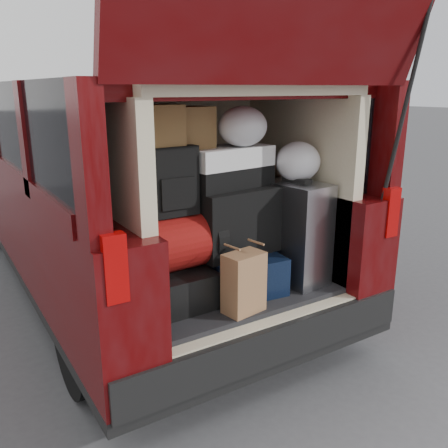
{
  "coord_description": "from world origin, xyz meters",
  "views": [
    {
      "loc": [
        -1.46,
        -2.12,
        1.74
      ],
      "look_at": [
        0.01,
        0.2,
        0.95
      ],
      "focal_mm": 38.0,
      "sensor_mm": 36.0,
      "label": 1
    }
  ],
  "objects_px": {
    "silver_roller": "(295,232)",
    "red_duffel": "(177,242)",
    "navy_hardshell": "(238,269)",
    "black_soft_case": "(235,219)",
    "twotone_duffel": "(227,167)",
    "backpack": "(171,181)",
    "black_hardshell": "(172,284)",
    "kraft_bag": "(244,283)"
  },
  "relations": [
    {
      "from": "red_duffel",
      "to": "backpack",
      "type": "height_order",
      "value": "backpack"
    },
    {
      "from": "black_hardshell",
      "to": "backpack",
      "type": "relative_size",
      "value": 1.36
    },
    {
      "from": "black_hardshell",
      "to": "black_soft_case",
      "type": "relative_size",
      "value": 0.94
    },
    {
      "from": "navy_hardshell",
      "to": "silver_roller",
      "type": "xyz_separation_m",
      "value": [
        0.37,
        -0.09,
        0.2
      ]
    },
    {
      "from": "silver_roller",
      "to": "twotone_duffel",
      "type": "height_order",
      "value": "twotone_duffel"
    },
    {
      "from": "navy_hardshell",
      "to": "red_duffel",
      "type": "xyz_separation_m",
      "value": [
        -0.4,
        0.0,
        0.25
      ]
    },
    {
      "from": "navy_hardshell",
      "to": "backpack",
      "type": "xyz_separation_m",
      "value": [
        -0.42,
        0.03,
        0.59
      ]
    },
    {
      "from": "navy_hardshell",
      "to": "kraft_bag",
      "type": "bearing_deg",
      "value": -111.79
    },
    {
      "from": "navy_hardshell",
      "to": "silver_roller",
      "type": "height_order",
      "value": "silver_roller"
    },
    {
      "from": "silver_roller",
      "to": "twotone_duffel",
      "type": "relative_size",
      "value": 1.2
    },
    {
      "from": "black_hardshell",
      "to": "black_soft_case",
      "type": "bearing_deg",
      "value": -2.0
    },
    {
      "from": "red_duffel",
      "to": "black_soft_case",
      "type": "bearing_deg",
      "value": 1.33
    },
    {
      "from": "kraft_bag",
      "to": "black_soft_case",
      "type": "distance_m",
      "value": 0.45
    },
    {
      "from": "navy_hardshell",
      "to": "black_soft_case",
      "type": "xyz_separation_m",
      "value": [
        -0.0,
        0.03,
        0.31
      ]
    },
    {
      "from": "silver_roller",
      "to": "red_duffel",
      "type": "height_order",
      "value": "silver_roller"
    },
    {
      "from": "navy_hardshell",
      "to": "silver_roller",
      "type": "relative_size",
      "value": 0.83
    },
    {
      "from": "silver_roller",
      "to": "black_soft_case",
      "type": "relative_size",
      "value": 1.16
    },
    {
      "from": "navy_hardshell",
      "to": "red_duffel",
      "type": "relative_size",
      "value": 1.08
    },
    {
      "from": "kraft_bag",
      "to": "red_duffel",
      "type": "relative_size",
      "value": 0.7
    },
    {
      "from": "kraft_bag",
      "to": "backpack",
      "type": "height_order",
      "value": "backpack"
    },
    {
      "from": "silver_roller",
      "to": "backpack",
      "type": "bearing_deg",
      "value": 165.72
    },
    {
      "from": "kraft_bag",
      "to": "red_duffel",
      "type": "xyz_separation_m",
      "value": [
        -0.24,
        0.3,
        0.19
      ]
    },
    {
      "from": "navy_hardshell",
      "to": "twotone_duffel",
      "type": "relative_size",
      "value": 0.99
    },
    {
      "from": "red_duffel",
      "to": "twotone_duffel",
      "type": "xyz_separation_m",
      "value": [
        0.38,
        0.08,
        0.38
      ]
    },
    {
      "from": "black_hardshell",
      "to": "kraft_bag",
      "type": "xyz_separation_m",
      "value": [
        0.27,
        -0.34,
        0.07
      ]
    },
    {
      "from": "silver_roller",
      "to": "red_duffel",
      "type": "distance_m",
      "value": 0.78
    },
    {
      "from": "black_hardshell",
      "to": "backpack",
      "type": "distance_m",
      "value": 0.61
    },
    {
      "from": "black_soft_case",
      "to": "navy_hardshell",
      "type": "bearing_deg",
      "value": -89.18
    },
    {
      "from": "navy_hardshell",
      "to": "red_duffel",
      "type": "bearing_deg",
      "value": -174.09
    },
    {
      "from": "silver_roller",
      "to": "red_duffel",
      "type": "relative_size",
      "value": 1.31
    },
    {
      "from": "silver_roller",
      "to": "navy_hardshell",
      "type": "bearing_deg",
      "value": 160.32
    },
    {
      "from": "black_hardshell",
      "to": "navy_hardshell",
      "type": "xyz_separation_m",
      "value": [
        0.43,
        -0.04,
        0.01
      ]
    },
    {
      "from": "black_hardshell",
      "to": "silver_roller",
      "type": "distance_m",
      "value": 0.84
    },
    {
      "from": "navy_hardshell",
      "to": "black_soft_case",
      "type": "distance_m",
      "value": 0.31
    },
    {
      "from": "red_duffel",
      "to": "backpack",
      "type": "bearing_deg",
      "value": 125.82
    },
    {
      "from": "black_hardshell",
      "to": "red_duffel",
      "type": "relative_size",
      "value": 1.06
    },
    {
      "from": "red_duffel",
      "to": "black_soft_case",
      "type": "height_order",
      "value": "black_soft_case"
    },
    {
      "from": "black_hardshell",
      "to": "navy_hardshell",
      "type": "height_order",
      "value": "navy_hardshell"
    },
    {
      "from": "silver_roller",
      "to": "kraft_bag",
      "type": "bearing_deg",
      "value": -164.47
    },
    {
      "from": "silver_roller",
      "to": "twotone_duffel",
      "type": "bearing_deg",
      "value": 150.37
    },
    {
      "from": "kraft_bag",
      "to": "black_soft_case",
      "type": "bearing_deg",
      "value": 55.18
    },
    {
      "from": "navy_hardshell",
      "to": "silver_roller",
      "type": "bearing_deg",
      "value": -7.17
    }
  ]
}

